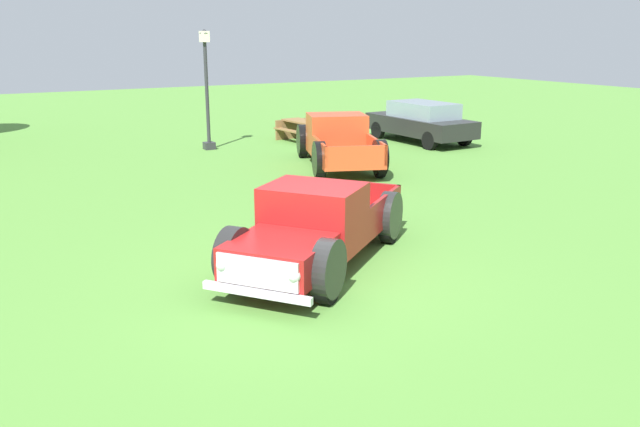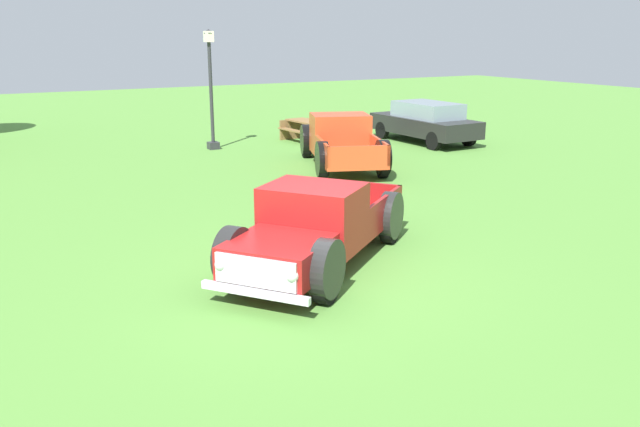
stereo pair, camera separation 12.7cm
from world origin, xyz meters
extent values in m
plane|color=#548C38|center=(0.00, 0.00, 0.00)|extent=(80.00, 80.00, 0.00)
cube|color=maroon|center=(-0.89, -0.46, 0.63)|extent=(2.03, 2.03, 0.53)
cube|color=silver|center=(-1.47, -0.91, 0.63)|extent=(0.85, 1.07, 0.44)
sphere|color=silver|center=(-1.10, -1.36, 0.65)|extent=(0.19, 0.19, 0.19)
sphere|color=silver|center=(-1.81, -0.44, 0.65)|extent=(0.19, 0.19, 0.19)
cube|color=maroon|center=(0.17, 0.36, 0.91)|extent=(1.96, 2.03, 1.10)
cube|color=#8C9EA8|center=(-0.29, 0.00, 1.16)|extent=(0.88, 1.12, 0.48)
cube|color=maroon|center=(1.46, 1.35, 0.41)|extent=(2.57, 2.50, 0.10)
cube|color=maroon|center=(1.93, 0.75, 0.72)|extent=(1.64, 1.29, 0.53)
cube|color=maroon|center=(1.00, 1.95, 0.72)|extent=(1.64, 1.29, 0.53)
cube|color=maroon|center=(2.23, 1.94, 0.72)|extent=(1.04, 1.31, 0.53)
cylinder|color=black|center=(-0.40, -1.10, 0.36)|extent=(0.70, 0.61, 0.73)
cylinder|color=#B7B7BC|center=(-0.39, -1.11, 0.36)|extent=(0.37, 0.36, 0.29)
cylinder|color=black|center=(-0.40, -1.10, 0.55)|extent=(0.89, 0.77, 0.92)
cylinder|color=black|center=(-1.38, 0.17, 0.36)|extent=(0.70, 0.61, 0.73)
cylinder|color=#B7B7BC|center=(-1.39, 0.18, 0.36)|extent=(0.37, 0.36, 0.29)
cylinder|color=black|center=(-1.38, 0.17, 0.55)|extent=(0.89, 0.77, 0.92)
cylinder|color=black|center=(2.14, 0.86, 0.36)|extent=(0.70, 0.61, 0.73)
cylinder|color=#B7B7BC|center=(2.15, 0.85, 0.36)|extent=(0.37, 0.36, 0.29)
cylinder|color=black|center=(2.14, 0.86, 0.55)|extent=(0.89, 0.77, 0.92)
cylinder|color=black|center=(1.16, 2.13, 0.36)|extent=(0.70, 0.61, 0.73)
cylinder|color=#B7B7BC|center=(1.15, 2.14, 0.36)|extent=(0.37, 0.36, 0.29)
cylinder|color=black|center=(1.16, 2.13, 0.55)|extent=(0.89, 0.77, 0.92)
cube|color=silver|center=(-1.50, -0.94, 0.33)|extent=(1.14, 1.44, 0.11)
cube|color=#D14723|center=(5.79, 9.36, 0.67)|extent=(2.00, 1.99, 0.56)
cube|color=silver|center=(6.06, 10.10, 0.67)|extent=(1.33, 0.55, 0.47)
sphere|color=silver|center=(5.47, 10.30, 0.70)|extent=(0.20, 0.20, 0.20)
sphere|color=silver|center=(6.64, 9.86, 0.70)|extent=(0.20, 0.20, 0.20)
cube|color=#D14723|center=(5.28, 8.02, 0.98)|extent=(2.07, 1.85, 1.18)
cube|color=#8C9EA8|center=(5.50, 8.60, 1.24)|extent=(1.40, 0.56, 0.52)
cube|color=#D14723|center=(4.67, 6.38, 0.44)|extent=(2.36, 2.62, 0.10)
cube|color=#D14723|center=(3.91, 6.67, 0.77)|extent=(0.83, 2.04, 0.56)
cube|color=#D14723|center=(5.44, 6.10, 0.77)|extent=(0.83, 2.04, 0.56)
cube|color=#D14723|center=(4.31, 5.41, 0.77)|extent=(1.63, 0.68, 0.56)
cylinder|color=black|center=(4.98, 9.66, 0.39)|extent=(0.48, 0.81, 0.78)
cylinder|color=#B7B7BC|center=(4.97, 9.66, 0.39)|extent=(0.34, 0.38, 0.31)
cylinder|color=black|center=(4.98, 9.66, 0.59)|extent=(0.61, 1.02, 0.98)
cylinder|color=black|center=(6.59, 9.06, 0.39)|extent=(0.48, 0.81, 0.78)
cylinder|color=#B7B7BC|center=(6.60, 9.05, 0.39)|extent=(0.34, 0.38, 0.31)
cylinder|color=black|center=(6.59, 9.06, 0.59)|extent=(0.61, 1.02, 0.98)
cylinder|color=black|center=(3.78, 6.45, 0.39)|extent=(0.48, 0.81, 0.78)
cylinder|color=#B7B7BC|center=(3.77, 6.45, 0.39)|extent=(0.34, 0.38, 0.31)
cylinder|color=black|center=(3.78, 6.45, 0.59)|extent=(0.61, 1.02, 0.98)
cylinder|color=black|center=(5.39, 5.84, 0.39)|extent=(0.48, 0.81, 0.78)
cylinder|color=#B7B7BC|center=(5.40, 5.84, 0.39)|extent=(0.34, 0.38, 0.31)
cylinder|color=black|center=(5.39, 5.84, 0.59)|extent=(0.61, 1.02, 0.98)
cube|color=silver|center=(6.08, 10.14, 0.35)|extent=(1.79, 0.75, 0.12)
cube|color=black|center=(10.29, 10.26, 0.63)|extent=(1.95, 4.51, 0.61)
cube|color=#7F939E|center=(10.29, 10.11, 1.21)|extent=(1.60, 2.54, 0.56)
cylinder|color=black|center=(9.43, 11.75, 0.32)|extent=(0.22, 0.65, 0.65)
cylinder|color=black|center=(11.05, 11.80, 0.32)|extent=(0.22, 0.65, 0.65)
cylinder|color=black|center=(9.52, 8.72, 0.32)|extent=(0.22, 0.65, 0.65)
cylinder|color=black|center=(11.14, 8.76, 0.32)|extent=(0.22, 0.65, 0.65)
cube|color=#2D2D33|center=(2.88, 12.66, 0.12)|extent=(0.36, 0.36, 0.25)
cylinder|color=#2D2D33|center=(2.88, 12.66, 1.95)|extent=(0.12, 0.12, 3.40)
cube|color=#F2EACC|center=(2.88, 12.66, 3.83)|extent=(0.28, 0.28, 0.36)
cone|color=#2D2D33|center=(2.88, 12.66, 4.01)|extent=(0.32, 0.32, 0.14)
cube|color=olive|center=(6.58, 12.58, 0.75)|extent=(0.98, 1.87, 0.06)
cube|color=olive|center=(5.98, 12.52, 0.45)|extent=(0.46, 1.82, 0.05)
cube|color=olive|center=(7.17, 12.64, 0.45)|extent=(0.46, 1.82, 0.05)
cube|color=olive|center=(6.50, 13.38, 0.38)|extent=(1.40, 0.22, 0.75)
cube|color=olive|center=(6.66, 11.79, 0.38)|extent=(1.40, 0.22, 0.75)
camera|label=1|loc=(-5.07, -9.00, 3.93)|focal=36.71mm
camera|label=2|loc=(-4.96, -9.06, 3.93)|focal=36.71mm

